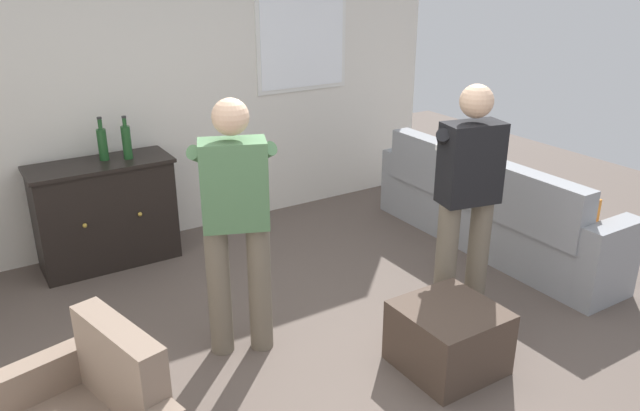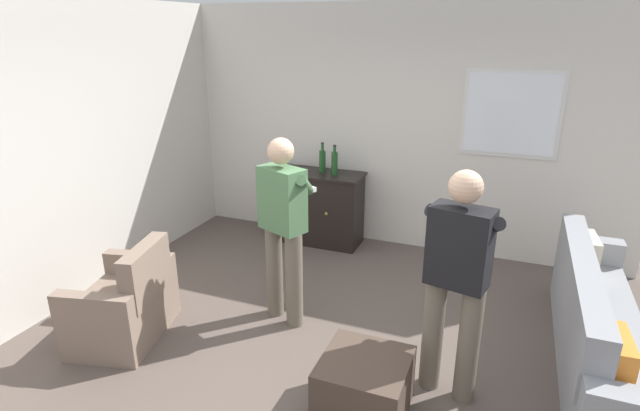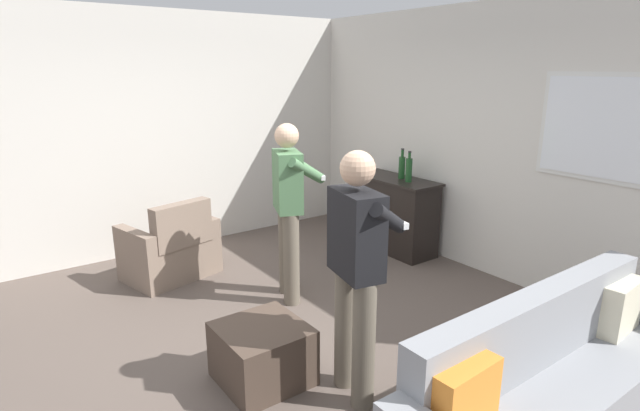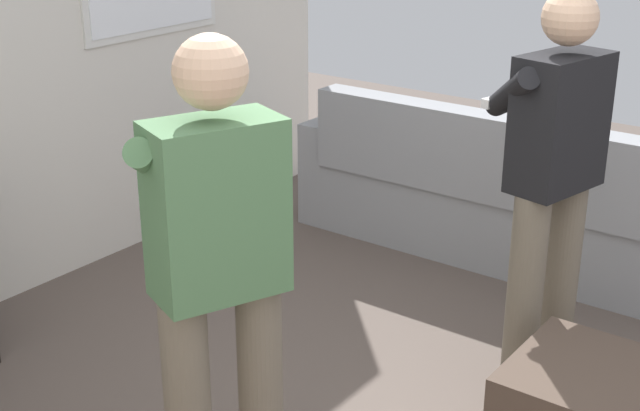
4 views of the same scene
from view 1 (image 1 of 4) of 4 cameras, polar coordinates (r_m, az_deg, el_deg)
ground at (r=4.14m, az=3.41°, el=-14.16°), size 10.40×10.40×0.00m
wall_back_with_window at (r=5.82m, az=-11.70°, el=11.19°), size 5.20×0.15×2.80m
couch at (r=5.68m, az=15.11°, el=-0.62°), size 0.57×2.47×0.89m
sideboard_cabinet at (r=5.48m, az=-19.00°, el=-0.68°), size 1.13×0.49×0.89m
bottle_wine_green at (r=5.35m, az=-19.27°, el=5.41°), size 0.08×0.08×0.36m
bottle_liquor_amber at (r=5.33m, az=-17.26°, el=5.63°), size 0.07×0.07×0.35m
ottoman at (r=4.07m, az=11.63°, el=-11.73°), size 0.58×0.58×0.42m
person_standing_left at (r=3.86m, az=-7.71°, el=-1.08°), size 0.52×0.52×1.68m
person_standing_right at (r=4.34m, az=13.30°, el=1.10°), size 0.55×0.51×1.68m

